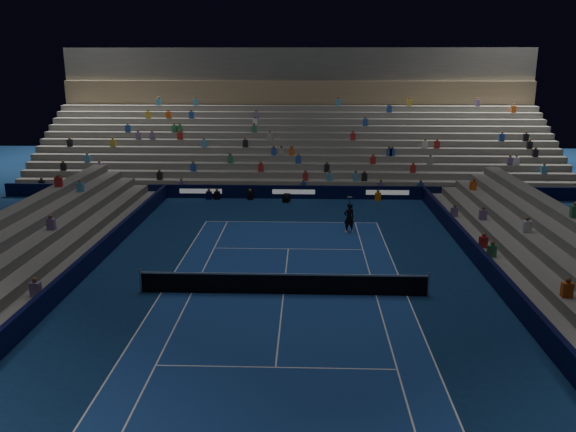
# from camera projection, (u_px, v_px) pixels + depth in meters

# --- Properties ---
(ground) EXTENTS (90.00, 90.00, 0.00)m
(ground) POSITION_uv_depth(u_px,v_px,m) (283.00, 294.00, 25.91)
(ground) COLOR #0C254D
(ground) RESTS_ON ground
(court_surface) EXTENTS (10.97, 23.77, 0.01)m
(court_surface) POSITION_uv_depth(u_px,v_px,m) (283.00, 294.00, 25.91)
(court_surface) COLOR navy
(court_surface) RESTS_ON ground
(sponsor_barrier_far) EXTENTS (44.00, 0.25, 1.00)m
(sponsor_barrier_far) POSITION_uv_depth(u_px,v_px,m) (294.00, 192.00, 43.64)
(sponsor_barrier_far) COLOR black
(sponsor_barrier_far) RESTS_ON ground
(sponsor_barrier_east) EXTENTS (0.25, 37.00, 1.00)m
(sponsor_barrier_east) POSITION_uv_depth(u_px,v_px,m) (504.00, 287.00, 25.47)
(sponsor_barrier_east) COLOR black
(sponsor_barrier_east) RESTS_ON ground
(sponsor_barrier_west) EXTENTS (0.25, 37.00, 1.00)m
(sponsor_barrier_west) POSITION_uv_depth(u_px,v_px,m) (68.00, 281.00, 26.10)
(sponsor_barrier_west) COLOR black
(sponsor_barrier_west) RESTS_ON ground
(grandstand_main) EXTENTS (44.00, 15.20, 11.20)m
(grandstand_main) POSITION_uv_depth(u_px,v_px,m) (296.00, 138.00, 51.96)
(grandstand_main) COLOR slate
(grandstand_main) RESTS_ON ground
(tennis_net) EXTENTS (12.90, 0.10, 1.10)m
(tennis_net) POSITION_uv_depth(u_px,v_px,m) (283.00, 284.00, 25.78)
(tennis_net) COLOR #B2B2B7
(tennis_net) RESTS_ON ground
(tennis_player) EXTENTS (0.76, 0.61, 1.81)m
(tennis_player) POSITION_uv_depth(u_px,v_px,m) (349.00, 218.00, 35.00)
(tennis_player) COLOR black
(tennis_player) RESTS_ON ground
(broadcast_camera) EXTENTS (0.60, 0.97, 0.60)m
(broadcast_camera) POSITION_uv_depth(u_px,v_px,m) (286.00, 198.00, 42.61)
(broadcast_camera) COLOR black
(broadcast_camera) RESTS_ON ground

